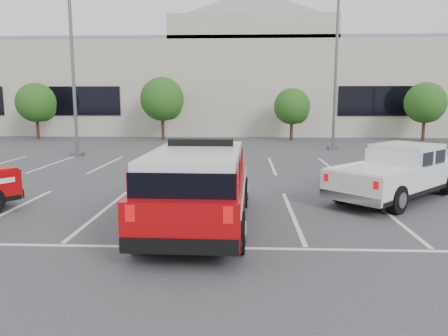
# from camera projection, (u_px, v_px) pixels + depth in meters

# --- Properties ---
(ground) EXTENTS (120.00, 120.00, 0.00)m
(ground) POSITION_uv_depth(u_px,v_px,m) (196.00, 213.00, 12.31)
(ground) COLOR #363639
(ground) RESTS_ON ground
(stall_markings) EXTENTS (23.00, 15.00, 0.01)m
(stall_markings) POSITION_uv_depth(u_px,v_px,m) (209.00, 183.00, 16.75)
(stall_markings) COLOR silver
(stall_markings) RESTS_ON ground
(convention_building) EXTENTS (60.00, 16.99, 13.20)m
(convention_building) POSITION_uv_depth(u_px,v_px,m) (233.00, 83.00, 42.99)
(convention_building) COLOR #B4AB98
(convention_building) RESTS_ON ground
(tree_left) EXTENTS (3.07, 3.07, 4.42)m
(tree_left) POSITION_uv_depth(u_px,v_px,m) (38.00, 104.00, 34.29)
(tree_left) COLOR #3F2B19
(tree_left) RESTS_ON ground
(tree_mid_left) EXTENTS (3.37, 3.37, 4.85)m
(tree_mid_left) POSITION_uv_depth(u_px,v_px,m) (164.00, 101.00, 33.80)
(tree_mid_left) COLOR #3F2B19
(tree_mid_left) RESTS_ON ground
(tree_mid_right) EXTENTS (2.77, 2.77, 3.99)m
(tree_mid_right) POSITION_uv_depth(u_px,v_px,m) (293.00, 108.00, 33.43)
(tree_mid_right) COLOR #3F2B19
(tree_mid_right) RESTS_ON ground
(tree_right) EXTENTS (3.07, 3.07, 4.42)m
(tree_right) POSITION_uv_depth(u_px,v_px,m) (426.00, 104.00, 32.94)
(tree_right) COLOR #3F2B19
(tree_right) RESTS_ON ground
(light_pole_left) EXTENTS (0.90, 0.60, 10.24)m
(light_pole_left) POSITION_uv_depth(u_px,v_px,m) (73.00, 62.00, 23.69)
(light_pole_left) COLOR #59595E
(light_pole_left) RESTS_ON ground
(light_pole_mid) EXTENTS (0.90, 0.60, 10.24)m
(light_pole_mid) POSITION_uv_depth(u_px,v_px,m) (336.00, 66.00, 26.96)
(light_pole_mid) COLOR #59595E
(light_pole_mid) RESTS_ON ground
(fire_chief_suv) EXTENTS (2.38, 6.24, 2.18)m
(fire_chief_suv) POSITION_uv_depth(u_px,v_px,m) (199.00, 192.00, 10.92)
(fire_chief_suv) COLOR #9F070A
(fire_chief_suv) RESTS_ON ground
(white_pickup) EXTENTS (5.39, 5.38, 1.74)m
(white_pickup) POSITION_uv_depth(u_px,v_px,m) (399.00, 177.00, 14.07)
(white_pickup) COLOR silver
(white_pickup) RESTS_ON ground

